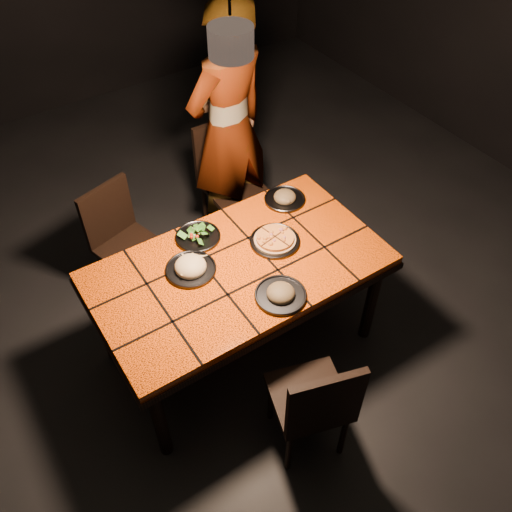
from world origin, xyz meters
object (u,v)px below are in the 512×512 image
plate_pasta (191,267)px  chair_far_left (120,235)px  chair_near (315,403)px  dining_table (239,275)px  diner (228,130)px  plate_pizza (275,240)px  chair_far_right (226,172)px

plate_pasta → chair_far_left: bearing=99.9°
chair_near → plate_pasta: 0.96m
dining_table → chair_far_left: size_ratio=1.97×
dining_table → chair_far_left: bearing=112.9°
diner → plate_pasta: 1.16m
plate_pizza → plate_pasta: size_ratio=1.03×
dining_table → diner: 1.13m
diner → plate_pizza: size_ratio=6.23×
diner → plate_pizza: (-0.26, -0.93, -0.13)m
chair_far_right → plate_pasta: (-0.78, -0.93, 0.27)m
dining_table → diner: diner is taller
chair_near → chair_far_left: 1.70m
dining_table → chair_far_left: 0.97m
chair_far_left → chair_near: bearing=-95.2°
dining_table → diner: size_ratio=0.90×
chair_far_right → diner: 0.40m
chair_far_left → diner: bearing=-10.5°
chair_near → chair_far_right: bearing=-91.1°
diner → plate_pizza: bearing=63.1°
diner → plate_pasta: (-0.77, -0.86, -0.13)m
chair_near → diner: 1.89m
chair_far_right → plate_pasta: size_ratio=3.14×
chair_far_left → plate_pasta: plate_pasta is taller
chair_near → diner: size_ratio=0.47×
diner → chair_far_left: bearing=-5.7°
chair_near → diner: (0.58, 1.76, 0.42)m
chair_far_left → plate_pizza: 1.10m
chair_far_right → plate_pizza: bearing=-103.5°
chair_far_left → chair_far_right: (0.91, 0.16, 0.03)m
plate_pizza → chair_far_right: bearing=75.0°
chair_far_left → chair_far_right: chair_far_right is taller
chair_far_left → plate_pizza: size_ratio=2.85×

